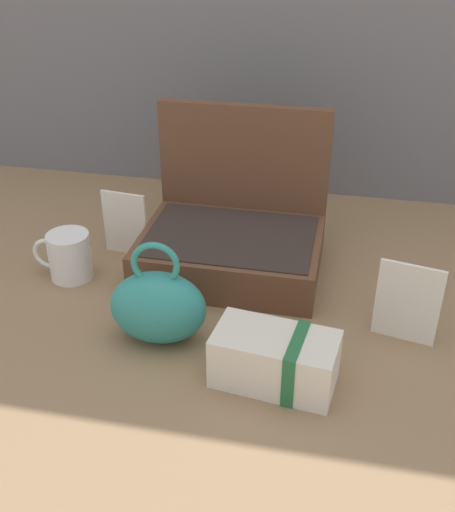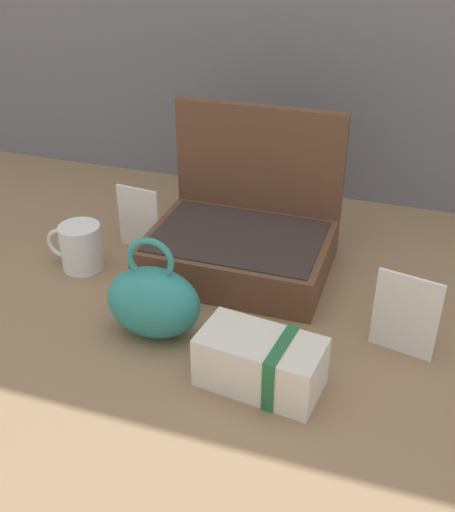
{
  "view_description": "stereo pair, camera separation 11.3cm",
  "coord_description": "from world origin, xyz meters",
  "views": [
    {
      "loc": [
        0.18,
        -0.97,
        0.7
      ],
      "look_at": [
        -0.02,
        -0.02,
        0.12
      ],
      "focal_mm": 43.54,
      "sensor_mm": 36.0,
      "label": 1
    },
    {
      "loc": [
        0.29,
        -0.94,
        0.7
      ],
      "look_at": [
        -0.02,
        -0.02,
        0.12
      ],
      "focal_mm": 43.54,
      "sensor_mm": 36.0,
      "label": 2
    }
  ],
  "objects": [
    {
      "name": "ground_plane",
      "position": [
        0.0,
        0.0,
        0.0
      ],
      "size": [
        6.0,
        6.0,
        0.0
      ],
      "primitive_type": "plane",
      "color": "#8C6D4C"
    },
    {
      "name": "open_suitcase",
      "position": [
        -0.05,
        0.15,
        0.07
      ],
      "size": [
        0.37,
        0.29,
        0.32
      ],
      "color": "brown",
      "rests_on": "ground_plane"
    },
    {
      "name": "teal_pouch_handbag",
      "position": [
        -0.12,
        -0.13,
        0.07
      ],
      "size": [
        0.18,
        0.12,
        0.2
      ],
      "color": "teal",
      "rests_on": "ground_plane"
    },
    {
      "name": "cream_toiletry_bag",
      "position": [
        0.1,
        -0.2,
        0.05
      ],
      "size": [
        0.21,
        0.13,
        0.1
      ],
      "color": "silver",
      "rests_on": "ground_plane"
    },
    {
      "name": "coffee_mug",
      "position": [
        -0.37,
        0.03,
        0.05
      ],
      "size": [
        0.13,
        0.09,
        0.1
      ],
      "color": "white",
      "rests_on": "ground_plane"
    },
    {
      "name": "info_card_left",
      "position": [
        0.3,
        -0.04,
        0.08
      ],
      "size": [
        0.11,
        0.03,
        0.15
      ],
      "primitive_type": "cube",
      "rotation": [
        0.0,
        0.0,
        -0.21
      ],
      "color": "white",
      "rests_on": "ground_plane"
    },
    {
      "name": "poster_card_right",
      "position": [
        -0.28,
        0.15,
        0.07
      ],
      "size": [
        0.1,
        0.02,
        0.15
      ],
      "primitive_type": "cube",
      "rotation": [
        0.0,
        0.0,
        -0.11
      ],
      "color": "white",
      "rests_on": "ground_plane"
    }
  ]
}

